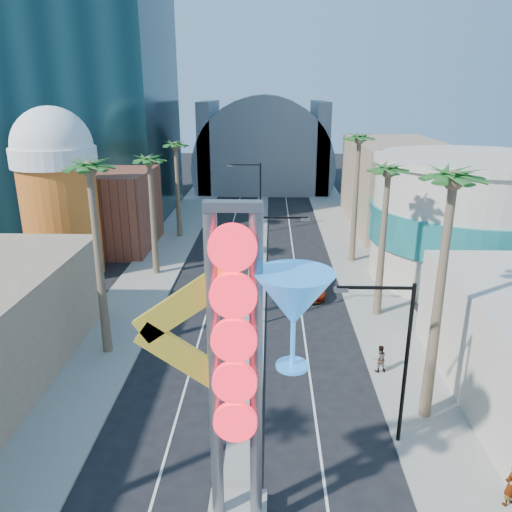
{
  "coord_description": "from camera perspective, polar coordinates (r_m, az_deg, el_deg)",
  "views": [
    {
      "loc": [
        1.12,
        -11.58,
        15.7
      ],
      "look_at": [
        0.21,
        19.75,
        5.23
      ],
      "focal_mm": 35.0,
      "sensor_mm": 36.0,
      "label": 1
    }
  ],
  "objects": [
    {
      "name": "sidewalk_west",
      "position": [
        50.27,
        -10.62,
        0.03
      ],
      "size": [
        5.0,
        100.0,
        0.15
      ],
      "primitive_type": "cube",
      "color": "gray",
      "rests_on": "ground"
    },
    {
      "name": "sidewalk_east",
      "position": [
        49.84,
        11.26,
        -0.17
      ],
      "size": [
        5.0,
        100.0,
        0.15
      ],
      "primitive_type": "cube",
      "color": "gray",
      "rests_on": "ground"
    },
    {
      "name": "median",
      "position": [
        52.0,
        0.35,
        0.98
      ],
      "size": [
        1.6,
        84.0,
        0.15
      ],
      "primitive_type": "cube",
      "color": "gray",
      "rests_on": "ground"
    },
    {
      "name": "hotel_tower",
      "position": [
        68.29,
        -20.14,
        25.28
      ],
      "size": [
        20.0,
        20.0,
        50.0
      ],
      "primitive_type": "cube",
      "color": "black",
      "rests_on": "ground"
    },
    {
      "name": "brick_filler_west",
      "position": [
        53.74,
        -17.02,
        5.08
      ],
      "size": [
        10.0,
        10.0,
        8.0
      ],
      "primitive_type": "cube",
      "color": "brown",
      "rests_on": "ground"
    },
    {
      "name": "filler_east",
      "position": [
        62.34,
        15.6,
        7.91
      ],
      "size": [
        10.0,
        20.0,
        10.0
      ],
      "primitive_type": "cube",
      "color": "#8C6F5A",
      "rests_on": "ground"
    },
    {
      "name": "beer_mug",
      "position": [
        46.03,
        -21.73,
        7.34
      ],
      "size": [
        7.0,
        7.0,
        14.5
      ],
      "color": "#D25A1C",
      "rests_on": "ground"
    },
    {
      "name": "turquoise_building",
      "position": [
        46.08,
        23.16,
        3.85
      ],
      "size": [
        16.6,
        16.6,
        10.6
      ],
      "color": "beige",
      "rests_on": "ground"
    },
    {
      "name": "canopy",
      "position": [
        84.36,
        0.91,
        10.7
      ],
      "size": [
        22.0,
        16.0,
        22.0
      ],
      "color": "slate",
      "rests_on": "ground"
    },
    {
      "name": "neon_sign",
      "position": [
        16.79,
        0.41,
        -11.52
      ],
      "size": [
        6.53,
        2.6,
        12.55
      ],
      "color": "gray",
      "rests_on": "ground"
    },
    {
      "name": "streetlight_0",
      "position": [
        33.39,
        0.59,
        -0.45
      ],
      "size": [
        3.79,
        0.25,
        8.0
      ],
      "color": "black",
      "rests_on": "ground"
    },
    {
      "name": "streetlight_1",
      "position": [
        56.65,
        -0.05,
        7.45
      ],
      "size": [
        3.79,
        0.25,
        8.0
      ],
      "color": "black",
      "rests_on": "ground"
    },
    {
      "name": "streetlight_2",
      "position": [
        23.09,
        15.77,
        -10.38
      ],
      "size": [
        3.45,
        0.25,
        8.0
      ],
      "color": "black",
      "rests_on": "ground"
    },
    {
      "name": "palm_1",
      "position": [
        29.78,
        -18.42,
        8.11
      ],
      "size": [
        2.4,
        2.4,
        12.7
      ],
      "color": "brown",
      "rests_on": "ground"
    },
    {
      "name": "palm_2",
      "position": [
        43.25,
        -12.06,
        9.8
      ],
      "size": [
        2.4,
        2.4,
        11.2
      ],
      "color": "brown",
      "rests_on": "ground"
    },
    {
      "name": "palm_3",
      "position": [
        54.88,
        -9.16,
        11.73
      ],
      "size": [
        2.4,
        2.4,
        11.2
      ],
      "color": "brown",
      "rests_on": "ground"
    },
    {
      "name": "palm_5",
      "position": [
        23.4,
        21.44,
        6.27
      ],
      "size": [
        2.4,
        2.4,
        13.2
      ],
      "color": "brown",
      "rests_on": "ground"
    },
    {
      "name": "palm_6",
      "position": [
        34.97,
        14.82,
        8.36
      ],
      "size": [
        2.4,
        2.4,
        11.7
      ],
      "color": "brown",
      "rests_on": "ground"
    },
    {
      "name": "palm_7",
      "position": [
        46.51,
        11.67,
        12.08
      ],
      "size": [
        2.4,
        2.4,
        12.7
      ],
      "color": "brown",
      "rests_on": "ground"
    },
    {
      "name": "red_pickup",
      "position": [
        40.81,
        5.93,
        -2.98
      ],
      "size": [
        3.36,
        6.32,
        1.69
      ],
      "primitive_type": "imported",
      "rotation": [
        0.0,
        0.0,
        -0.09
      ],
      "color": "#9E260C",
      "rests_on": "ground"
    },
    {
      "name": "pedestrian_a",
      "position": [
        23.55,
        27.17,
        -22.24
      ],
      "size": [
        0.82,
        0.7,
        1.91
      ],
      "primitive_type": "imported",
      "rotation": [
        0.0,
        0.0,
        3.56
      ],
      "color": "gray",
      "rests_on": "sidewalk_east"
    },
    {
      "name": "pedestrian_b",
      "position": [
        30.22,
        13.94,
        -11.31
      ],
      "size": [
        0.86,
        0.7,
        1.64
      ],
      "primitive_type": "imported",
      "rotation": [
        0.0,
        0.0,
        3.24
      ],
      "color": "gray",
      "rests_on": "sidewalk_east"
    }
  ]
}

